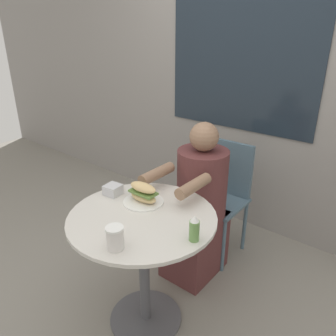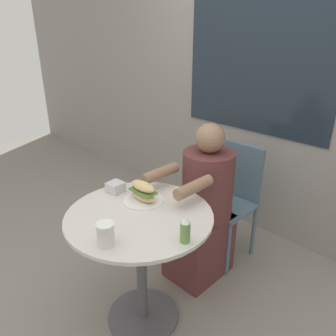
# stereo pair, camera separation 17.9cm
# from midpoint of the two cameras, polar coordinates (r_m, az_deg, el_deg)

# --- Properties ---
(ground_plane) EXTENTS (8.00, 8.00, 0.00)m
(ground_plane) POSITION_cam_midpoint_polar(r_m,az_deg,el_deg) (2.22, -6.40, -24.64)
(ground_plane) COLOR gray
(storefront_wall) EXTENTS (8.00, 0.09, 2.80)m
(storefront_wall) POSITION_cam_midpoint_polar(r_m,az_deg,el_deg) (2.68, 15.14, 17.37)
(storefront_wall) COLOR gray
(storefront_wall) RESTS_ON ground_plane
(cafe_table) EXTENTS (0.79, 0.79, 0.73)m
(cafe_table) POSITION_cam_midpoint_polar(r_m,az_deg,el_deg) (1.85, -7.16, -13.31)
(cafe_table) COLOR beige
(cafe_table) RESTS_ON ground_plane
(diner_chair) EXTENTS (0.38, 0.38, 0.87)m
(diner_chair) POSITION_cam_midpoint_polar(r_m,az_deg,el_deg) (2.50, 7.71, -3.54)
(diner_chair) COLOR slate
(diner_chair) RESTS_ON ground_plane
(seated_diner) EXTENTS (0.34, 0.61, 1.10)m
(seated_diner) POSITION_cam_midpoint_polar(r_m,az_deg,el_deg) (2.27, 2.95, -7.71)
(seated_diner) COLOR brown
(seated_diner) RESTS_ON ground_plane
(sandwich_on_plate) EXTENTS (0.23, 0.23, 0.12)m
(sandwich_on_plate) POSITION_cam_midpoint_polar(r_m,az_deg,el_deg) (1.85, -7.12, -4.64)
(sandwich_on_plate) COLOR white
(sandwich_on_plate) RESTS_ON cafe_table
(drink_cup) EXTENTS (0.08, 0.08, 0.11)m
(drink_cup) POSITION_cam_midpoint_polar(r_m,az_deg,el_deg) (1.51, -12.66, -11.87)
(drink_cup) COLOR silver
(drink_cup) RESTS_ON cafe_table
(napkin_box) EXTENTS (0.10, 0.10, 0.06)m
(napkin_box) POSITION_cam_midpoint_polar(r_m,az_deg,el_deg) (1.97, -12.15, -3.79)
(napkin_box) COLOR silver
(napkin_box) RESTS_ON cafe_table
(condiment_bottle) EXTENTS (0.05, 0.05, 0.13)m
(condiment_bottle) POSITION_cam_midpoint_polar(r_m,az_deg,el_deg) (1.52, 1.20, -10.60)
(condiment_bottle) COLOR #66934C
(condiment_bottle) RESTS_ON cafe_table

